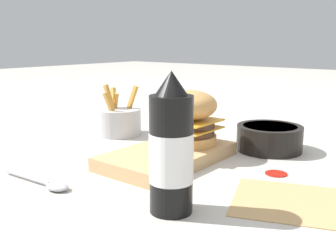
{
  "coord_description": "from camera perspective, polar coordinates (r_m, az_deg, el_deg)",
  "views": [
    {
      "loc": [
        -0.61,
        -0.43,
        0.25
      ],
      "look_at": [
        0.0,
        0.06,
        0.08
      ],
      "focal_mm": 42.0,
      "sensor_mm": 36.0,
      "label": 1
    }
  ],
  "objects": [
    {
      "name": "ground_plane",
      "position": [
        0.79,
        3.62,
        -6.15
      ],
      "size": [
        6.0,
        6.0,
        0.0
      ],
      "primitive_type": "plane",
      "color": "#B7B2A8"
    },
    {
      "name": "serving_board",
      "position": [
        0.82,
        -0.0,
        -4.36
      ],
      "size": [
        0.29,
        0.16,
        0.03
      ],
      "color": "tan",
      "rests_on": "ground_plane"
    },
    {
      "name": "burger",
      "position": [
        0.85,
        3.17,
        1.3
      ],
      "size": [
        0.12,
        0.12,
        0.12
      ],
      "color": "tan",
      "rests_on": "serving_board"
    },
    {
      "name": "ketchup_bottle",
      "position": [
        0.57,
        0.47,
        -3.6
      ],
      "size": [
        0.06,
        0.06,
        0.21
      ],
      "color": "black",
      "rests_on": "ground_plane"
    },
    {
      "name": "fries_basket",
      "position": [
        1.06,
        -7.17,
        0.71
      ],
      "size": [
        0.12,
        0.12,
        0.14
      ],
      "color": "#B7B7BC",
      "rests_on": "ground_plane"
    },
    {
      "name": "side_bowl",
      "position": [
        0.93,
        14.49,
        -1.6
      ],
      "size": [
        0.15,
        0.15,
        0.06
      ],
      "color": "black",
      "rests_on": "ground_plane"
    },
    {
      "name": "spoon",
      "position": [
        0.72,
        -16.84,
        -8.07
      ],
      "size": [
        0.03,
        0.17,
        0.01
      ],
      "rotation": [
        0.0,
        0.0,
        4.78
      ],
      "color": "#B2B2B7",
      "rests_on": "ground_plane"
    },
    {
      "name": "ketchup_puddle",
      "position": [
        0.78,
        15.42,
        -6.61
      ],
      "size": [
        0.04,
        0.04,
        0.0
      ],
      "color": "#B21E14",
      "rests_on": "ground_plane"
    },
    {
      "name": "parchment_square",
      "position": [
        0.66,
        16.89,
        -10.35
      ],
      "size": [
        0.21,
        0.21,
        0.0
      ],
      "color": "tan",
      "rests_on": "ground_plane"
    }
  ]
}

